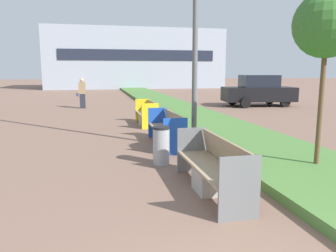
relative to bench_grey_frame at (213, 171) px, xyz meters
name	(u,v)px	position (x,y,z in m)	size (l,w,h in m)	color
planter_grass_strip	(196,118)	(2.26, 8.29, -0.29)	(2.80, 120.00, 0.18)	#4C7A38
building_backdrop	(134,59)	(3.06, 37.50, 3.19)	(21.43, 8.67, 7.14)	#939EAD
bench_grey_frame	(213,171)	(0.00, 0.00, 0.00)	(0.65, 2.36, 0.94)	#ADA8A0
bench_blue_frame	(167,132)	(0.00, 3.78, 0.00)	(0.65, 2.39, 0.94)	#ADA8A0
bench_yellow_frame	(147,116)	(-0.01, 7.42, -0.01)	(0.65, 1.93, 0.94)	#ADA8A0
litter_bin	(161,145)	(-0.55, 1.88, 0.06)	(0.39, 0.39, 0.86)	#9EA0A5
sapling_tree_near	(327,25)	(2.51, 0.61, 2.59)	(1.31, 1.31, 3.64)	brown
pedestrian_walking	(82,93)	(-2.70, 13.99, 0.49)	(0.53, 0.24, 1.70)	#232633
parked_car_distant	(258,91)	(7.62, 12.91, 0.54)	(4.39, 2.29, 1.86)	black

